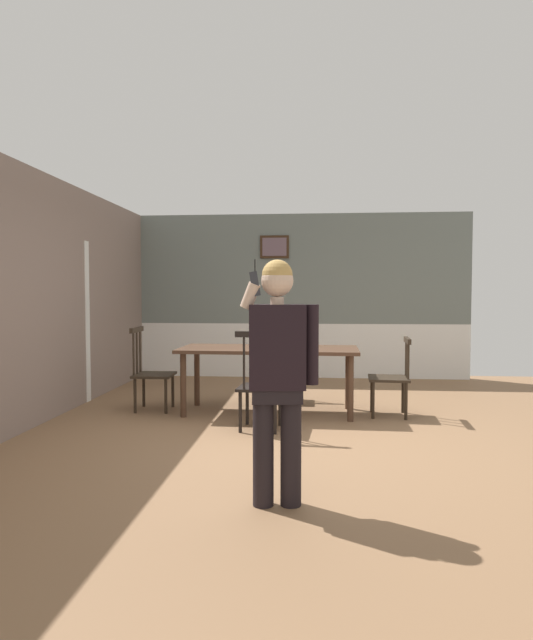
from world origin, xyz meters
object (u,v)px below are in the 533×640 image
object	(u,v)px
chair_at_table_head	(151,372)
chair_by_doorway	(275,363)
dining_table	(269,355)
chair_near_window	(392,377)
chair_opposite_corner	(260,384)
person_figure	(278,367)

from	to	relation	value
chair_at_table_head	chair_by_doorway	bearing A→B (deg)	116.36
chair_by_doorway	dining_table	bearing A→B (deg)	88.82
chair_near_window	chair_opposite_corner	bearing A→B (deg)	122.10
chair_by_doorway	person_figure	world-z (taller)	person_figure
person_figure	chair_opposite_corner	bearing A→B (deg)	-86.80
dining_table	chair_by_doorway	distance (m)	0.84
chair_by_doorway	chair_at_table_head	size ratio (longest dim) A/B	1.03
chair_near_window	chair_opposite_corner	world-z (taller)	chair_opposite_corner
dining_table	chair_opposite_corner	xyz separation A→B (m)	(-0.02, -0.82, -0.21)
chair_by_doorway	chair_at_table_head	xyz separation A→B (m)	(-1.46, -0.78, -0.02)
chair_opposite_corner	dining_table	bearing A→B (deg)	92.86
dining_table	chair_by_doorway	bearing A→B (deg)	88.61
dining_table	chair_near_window	world-z (taller)	chair_near_window
chair_at_table_head	chair_opposite_corner	distance (m)	1.65
chair_opposite_corner	person_figure	xyz separation A→B (m)	(0.32, -1.98, 0.45)
chair_at_table_head	chair_near_window	bearing A→B (deg)	86.66
chair_at_table_head	chair_opposite_corner	xyz separation A→B (m)	(1.42, -0.85, 0.01)
chair_near_window	person_figure	distance (m)	3.02
chair_near_window	person_figure	xyz separation A→B (m)	(-1.14, -2.76, 0.48)
chair_near_window	chair_by_doorway	xyz separation A→B (m)	(-1.42, 0.86, 0.03)
chair_near_window	dining_table	bearing A→B (deg)	92.40
chair_near_window	chair_by_doorway	size ratio (longest dim) A/B	0.87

